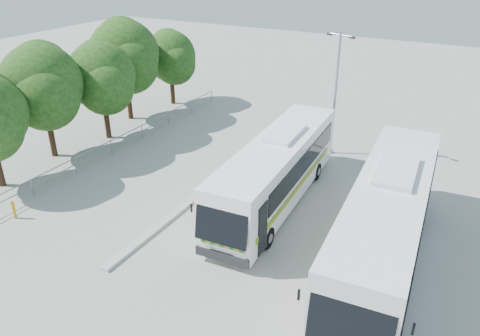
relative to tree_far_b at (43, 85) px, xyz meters
The scene contains 11 objects.
ground 13.85m from the tree_far_b, ahead, with size 100.00×100.00×0.00m, color #969692.
kerb_divider 11.65m from the tree_far_b, ahead, with size 0.40×16.00×0.15m, color #B2B2AD.
railing 5.62m from the tree_far_b, 42.90° to the left, with size 0.06×22.00×1.00m.
tree_far_b is the anchor object (origin of this frame).
tree_far_c 4.01m from the tree_far_b, 77.09° to the left, with size 4.97×4.69×6.49m.
tree_far_d 7.61m from the tree_far_b, 92.23° to the left, with size 5.62×5.30×7.33m.
tree_far_e 12.13m from the tree_far_b, 88.17° to the left, with size 4.54×4.28×5.92m.
coach_main 14.84m from the tree_far_b, ahead, with size 3.09×12.22×3.36m.
coach_adjacent 20.67m from the tree_far_b, ahead, with size 3.49×13.36×3.67m.
lamppost 17.32m from the tree_far_b, 29.85° to the left, with size 1.80×0.69×7.52m.
bollard 8.43m from the tree_far_b, 56.60° to the right, with size 0.13×0.13×0.95m, color #C98F0B.
Camera 1 is at (9.84, -16.82, 12.16)m, focal length 35.00 mm.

